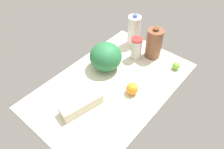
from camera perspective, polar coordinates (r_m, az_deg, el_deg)
name	(u,v)px	position (r cm, az deg, el deg)	size (l,w,h in cm)	color
countertop	(112,86)	(160.31, 0.00, -2.93)	(120.00, 76.00, 3.00)	beige
watermelon	(106,57)	(165.38, -1.65, 4.69)	(24.44, 24.44, 21.34)	#256C3B
chocolate_milk_jug	(154,43)	(178.79, 10.90, 8.01)	(12.88, 12.88, 26.37)	brown
egg_carton	(81,104)	(144.11, -8.03, -7.64)	(28.82, 10.19, 7.59)	beige
tumbler_cup	(136,48)	(176.47, 6.32, 6.81)	(9.20, 9.20, 18.63)	beige
milk_jug	(134,30)	(190.22, 5.73, 11.37)	(10.89, 10.89, 27.82)	white
lime_by_jug	(176,66)	(176.08, 16.40, 2.19)	(6.01, 6.01, 6.01)	#6DBC3B
orange_loose	(132,89)	(151.23, 5.30, -3.70)	(8.56, 8.56, 8.56)	orange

